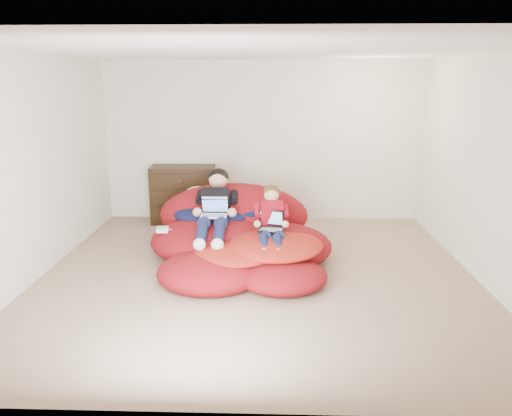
{
  "coord_description": "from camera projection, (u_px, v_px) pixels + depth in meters",
  "views": [
    {
      "loc": [
        0.16,
        -5.43,
        2.2
      ],
      "look_at": [
        -0.03,
        0.41,
        0.7
      ],
      "focal_mm": 35.0,
      "sensor_mm": 36.0,
      "label": 1
    }
  ],
  "objects": [
    {
      "name": "room_shell",
      "position": [
        258.0,
        257.0,
        5.76
      ],
      "size": [
        5.1,
        5.1,
        2.77
      ],
      "color": "tan",
      "rests_on": "ground"
    },
    {
      "name": "dresser",
      "position": [
        183.0,
        194.0,
        7.9
      ],
      "size": [
        1.02,
        0.58,
        0.9
      ],
      "color": "black",
      "rests_on": "ground"
    },
    {
      "name": "beanbag_pile",
      "position": [
        239.0,
        238.0,
        6.28
      ],
      "size": [
        2.29,
        2.42,
        0.91
      ],
      "color": "maroon",
      "rests_on": "ground"
    },
    {
      "name": "cream_pillow",
      "position": [
        199.0,
        197.0,
        6.99
      ],
      "size": [
        0.46,
        0.29,
        0.29
      ],
      "primitive_type": "ellipsoid",
      "color": "silver",
      "rests_on": "beanbag_pile"
    },
    {
      "name": "older_boy",
      "position": [
        216.0,
        205.0,
        6.27
      ],
      "size": [
        0.37,
        1.35,
        0.74
      ],
      "color": "black",
      "rests_on": "beanbag_pile"
    },
    {
      "name": "younger_boy",
      "position": [
        271.0,
        218.0,
        5.89
      ],
      "size": [
        0.31,
        0.89,
        0.66
      ],
      "color": "#A80E1F",
      "rests_on": "beanbag_pile"
    },
    {
      "name": "laptop_white",
      "position": [
        214.0,
        211.0,
        6.15
      ],
      "size": [
        0.32,
        0.31,
        0.22
      ],
      "color": "white",
      "rests_on": "older_boy"
    },
    {
      "name": "laptop_black",
      "position": [
        271.0,
        224.0,
        5.88
      ],
      "size": [
        0.34,
        0.33,
        0.22
      ],
      "color": "black",
      "rests_on": "younger_boy"
    },
    {
      "name": "power_adapter",
      "position": [
        163.0,
        230.0,
        6.13
      ],
      "size": [
        0.16,
        0.16,
        0.05
      ],
      "primitive_type": "cube",
      "rotation": [
        0.0,
        0.0,
        0.12
      ],
      "color": "white",
      "rests_on": "beanbag_pile"
    }
  ]
}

